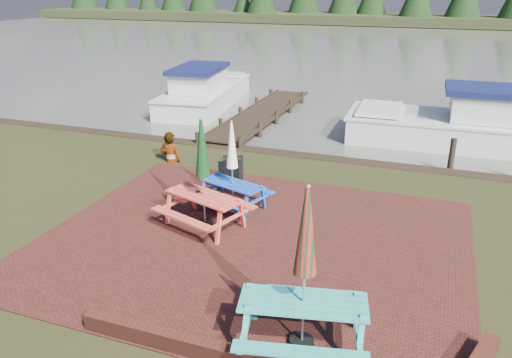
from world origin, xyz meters
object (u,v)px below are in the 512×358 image
object	(u,v)px
person	(169,132)
chalkboard	(231,173)
picnic_table_red	(204,190)
picnic_table_teal	(304,294)
picnic_table_blue	(232,179)
boat_near	(476,127)
jetty	(260,114)
boat_jetty	(205,93)

from	to	relation	value
person	chalkboard	bearing A→B (deg)	149.84
picnic_table_red	picnic_table_teal	bearing A→B (deg)	-26.41
picnic_table_blue	person	bearing A→B (deg)	159.73
chalkboard	boat_near	xyz separation A→B (m)	(6.39, 7.13, 0.03)
picnic_table_red	chalkboard	distance (m)	2.31
jetty	picnic_table_red	bearing A→B (deg)	-77.52
picnic_table_blue	boat_near	xyz separation A→B (m)	(5.87, 8.26, -0.29)
picnic_table_teal	jetty	world-z (taller)	picnic_table_teal
picnic_table_teal	chalkboard	xyz separation A→B (m)	(-3.46, 5.43, -0.48)
picnic_table_red	boat_jetty	world-z (taller)	picnic_table_red
picnic_table_teal	boat_near	xyz separation A→B (m)	(2.93, 12.56, -0.45)
picnic_table_teal	picnic_table_red	bearing A→B (deg)	122.78
picnic_table_teal	chalkboard	size ratio (longest dim) A/B	3.01
picnic_table_red	picnic_table_blue	xyz separation A→B (m)	(0.23, 1.12, -0.11)
boat_jetty	person	world-z (taller)	person
boat_near	picnic_table_teal	bearing A→B (deg)	165.39
boat_near	chalkboard	bearing A→B (deg)	136.64
picnic_table_teal	picnic_table_blue	xyz separation A→B (m)	(-2.94, 4.30, -0.15)
picnic_table_teal	person	bearing A→B (deg)	119.65
picnic_table_blue	boat_jetty	size ratio (longest dim) A/B	0.29
boat_near	jetty	bearing A→B (deg)	84.70
picnic_table_red	picnic_table_blue	bearing A→B (deg)	97.13
picnic_table_red	person	bearing A→B (deg)	147.44
boat_jetty	jetty	bearing A→B (deg)	-34.28
jetty	person	distance (m)	6.39
boat_jetty	boat_near	world-z (taller)	boat_near
picnic_table_teal	picnic_table_red	xyz separation A→B (m)	(-3.17, 3.18, -0.04)
picnic_table_teal	boat_near	bearing A→B (deg)	64.69
picnic_table_blue	picnic_table_red	bearing A→B (deg)	-83.17
picnic_table_red	boat_jetty	distance (m)	12.92
picnic_table_teal	chalkboard	world-z (taller)	picnic_table_teal
boat_jetty	picnic_table_blue	bearing A→B (deg)	-68.67
chalkboard	person	size ratio (longest dim) A/B	0.46
boat_jetty	person	bearing A→B (deg)	-79.22
picnic_table_blue	picnic_table_teal	bearing A→B (deg)	-37.26
picnic_table_red	picnic_table_blue	distance (m)	1.15
jetty	boat_near	world-z (taller)	boat_near
picnic_table_blue	chalkboard	size ratio (longest dim) A/B	2.52
boat_near	person	size ratio (longest dim) A/B	4.49
picnic_table_blue	boat_jetty	bearing A→B (deg)	137.27
picnic_table_red	boat_near	xyz separation A→B (m)	(6.10, 9.38, -0.40)
picnic_table_red	boat_jetty	xyz separation A→B (m)	(-5.59, 11.64, -0.45)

